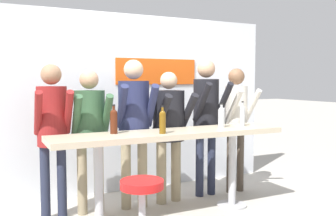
% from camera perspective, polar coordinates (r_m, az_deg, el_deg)
% --- Properties ---
extents(back_wall, '(4.26, 0.12, 2.42)m').
position_cam_1_polar(back_wall, '(5.22, -5.63, 0.83)').
color(back_wall, silver).
rests_on(back_wall, ground_plane).
extents(tasting_table, '(2.66, 0.56, 0.97)m').
position_cam_1_polar(tasting_table, '(4.13, 0.52, -5.52)').
color(tasting_table, beige).
rests_on(tasting_table, ground_plane).
extents(bar_stool, '(0.39, 0.39, 0.67)m').
position_cam_1_polar(bar_stool, '(3.31, -3.98, -14.71)').
color(bar_stool, '#B2B2B7').
rests_on(bar_stool, ground_plane).
extents(person_far_left, '(0.40, 0.53, 1.70)m').
position_cam_1_polar(person_far_left, '(4.23, -17.22, -2.18)').
color(person_far_left, '#23283D').
rests_on(person_far_left, ground_plane).
extents(person_left, '(0.44, 0.54, 1.64)m').
position_cam_1_polar(person_left, '(4.31, -11.82, -2.60)').
color(person_left, gray).
rests_on(person_left, ground_plane).
extents(person_center_left, '(0.48, 0.59, 1.76)m').
position_cam_1_polar(person_center_left, '(4.41, -5.19, -1.34)').
color(person_center_left, gray).
rests_on(person_center_left, ground_plane).
extents(person_center, '(0.50, 0.57, 1.63)m').
position_cam_1_polar(person_center, '(4.62, 0.17, -2.28)').
color(person_center, gray).
rests_on(person_center, ground_plane).
extents(person_center_right, '(0.40, 0.53, 1.79)m').
position_cam_1_polar(person_center_right, '(4.91, 5.87, -0.44)').
color(person_center_right, '#23283D').
rests_on(person_center_right, ground_plane).
extents(person_right, '(0.37, 0.50, 1.68)m').
position_cam_1_polar(person_right, '(5.13, 10.37, -1.00)').
color(person_right, '#473D33').
rests_on(person_right, ground_plane).
extents(wine_bottle_0, '(0.06, 0.06, 0.30)m').
position_cam_1_polar(wine_bottle_0, '(4.66, 11.27, -1.02)').
color(wine_bottle_0, '#B7BCC1').
rests_on(wine_bottle_0, tasting_table).
extents(wine_bottle_1, '(0.08, 0.08, 0.31)m').
position_cam_1_polar(wine_bottle_1, '(3.95, -8.26, -1.85)').
color(wine_bottle_1, '#4C1E0F').
rests_on(wine_bottle_1, tasting_table).
extents(wine_bottle_2, '(0.08, 0.08, 0.29)m').
position_cam_1_polar(wine_bottle_2, '(4.47, 8.15, -1.24)').
color(wine_bottle_2, '#B7BCC1').
rests_on(wine_bottle_2, tasting_table).
extents(wine_bottle_3, '(0.07, 0.07, 0.29)m').
position_cam_1_polar(wine_bottle_3, '(3.91, -0.83, -1.97)').
color(wine_bottle_3, brown).
rests_on(wine_bottle_3, tasting_table).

